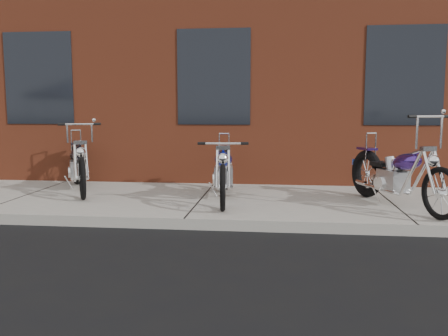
# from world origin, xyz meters

# --- Properties ---
(ground) EXTENTS (120.00, 120.00, 0.00)m
(ground) POSITION_xyz_m (0.00, 0.00, 0.00)
(ground) COLOR black
(ground) RESTS_ON ground
(sidewalk) EXTENTS (22.00, 3.00, 0.15)m
(sidewalk) POSITION_xyz_m (0.00, 1.50, 0.07)
(sidewalk) COLOR gray
(sidewalk) RESTS_ON ground
(building_brick) EXTENTS (22.00, 10.00, 8.00)m
(building_brick) POSITION_xyz_m (0.00, 8.00, 4.00)
(building_brick) COLOR brown
(building_brick) RESTS_ON ground
(chopper_purple) EXTENTS (1.05, 2.30, 1.37)m
(chopper_purple) POSITION_xyz_m (3.00, 1.17, 0.59)
(chopper_purple) COLOR black
(chopper_purple) RESTS_ON sidewalk
(chopper_blue) EXTENTS (0.58, 2.36, 1.03)m
(chopper_blue) POSITION_xyz_m (0.37, 1.42, 0.58)
(chopper_blue) COLOR black
(chopper_blue) RESTS_ON sidewalk
(chopper_third) EXTENTS (1.17, 2.21, 1.22)m
(chopper_third) POSITION_xyz_m (-2.27, 1.93, 0.58)
(chopper_third) COLOR black
(chopper_third) RESTS_ON sidewalk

